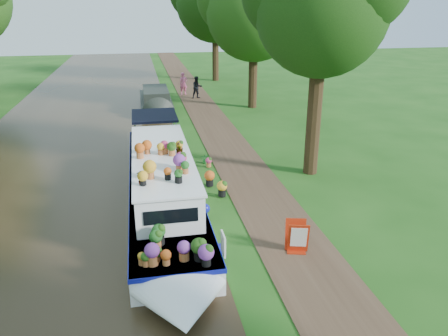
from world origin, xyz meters
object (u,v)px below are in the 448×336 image
(sandwich_board, at_px, (297,238))
(plant_boat, at_px, (163,184))
(second_boat, at_px, (156,101))
(pedestrian_pink, at_px, (183,84))
(pedestrian_dark, at_px, (197,87))

(sandwich_board, bearing_deg, plant_boat, 148.27)
(second_boat, xyz_separation_m, sandwich_board, (2.92, -18.24, -0.11))
(pedestrian_pink, xyz_separation_m, pedestrian_dark, (0.81, -1.59, -0.03))
(sandwich_board, bearing_deg, pedestrian_pink, 106.49)
(plant_boat, distance_m, sandwich_board, 4.97)
(pedestrian_pink, distance_m, pedestrian_dark, 1.79)
(plant_boat, xyz_separation_m, pedestrian_pink, (2.75, 19.12, -0.01))
(pedestrian_dark, bearing_deg, pedestrian_pink, 105.32)
(sandwich_board, relative_size, pedestrian_dark, 0.58)
(sandwich_board, distance_m, pedestrian_pink, 22.72)
(pedestrian_pink, bearing_deg, sandwich_board, -94.90)
(second_boat, height_order, sandwich_board, second_boat)
(second_boat, relative_size, pedestrian_pink, 4.27)
(plant_boat, height_order, second_boat, plant_boat)
(plant_boat, xyz_separation_m, second_boat, (0.48, 14.64, -0.31))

